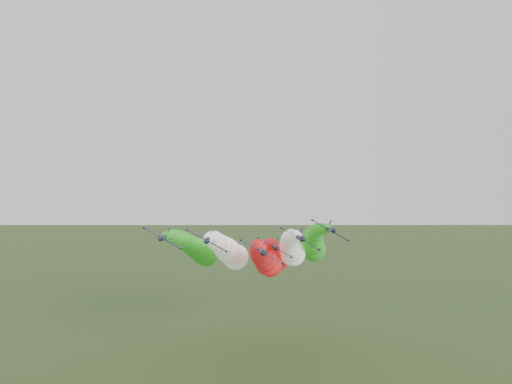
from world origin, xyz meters
TOP-DOWN VIEW (x-y plane):
  - jet_lead at (10.12, 45.68)m, footprint 15.09×71.28m
  - jet_inner_left at (-0.73, 55.15)m, footprint 15.48×71.68m
  - jet_inner_right at (18.56, 52.53)m, footprint 14.62×70.81m
  - jet_outer_left at (-10.85, 61.24)m, footprint 15.14×71.33m
  - jet_outer_right at (26.98, 62.73)m, footprint 15.36×71.56m
  - jet_trail at (14.54, 66.57)m, footprint 15.03×71.22m

SIDE VIEW (x-z plane):
  - jet_trail at x=14.54m, z-range 22.66..39.58m
  - jet_lead at x=10.12m, z-range 23.73..40.71m
  - jet_inner_left at x=-0.73m, z-range 24.90..42.28m
  - jet_outer_left at x=-10.85m, z-range 25.18..42.21m
  - jet_inner_right at x=18.56m, z-range 26.00..42.52m
  - jet_outer_right at x=26.98m, z-range 26.52..43.78m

